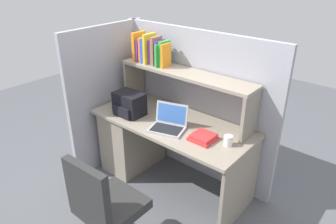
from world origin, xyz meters
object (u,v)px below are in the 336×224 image
computer_mouse (120,103)px  office_chair (107,215)px  backpack (129,104)px  laptop (169,123)px  paper_cup (228,141)px

computer_mouse → office_chair: 1.34m
office_chair → backpack: bearing=-56.6°
laptop → office_chair: (0.13, -0.87, -0.39)m
paper_cup → backpack: bearing=-173.2°
backpack → paper_cup: bearing=6.8°
laptop → backpack: 0.50m
paper_cup → laptop: bearing=-170.1°
laptop → office_chair: laptop is taller
computer_mouse → paper_cup: paper_cup is taller
paper_cup → computer_mouse: bearing=-179.0°
backpack → paper_cup: backpack is taller
computer_mouse → office_chair: size_ratio=0.11×
computer_mouse → backpack: bearing=-19.9°
office_chair → laptop: bearing=-84.5°
backpack → paper_cup: 1.07m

